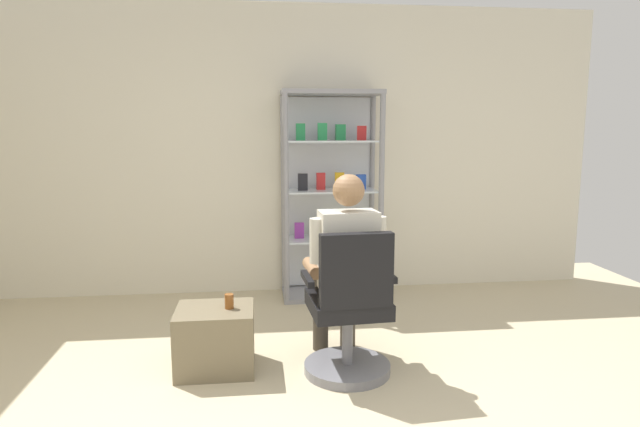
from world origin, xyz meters
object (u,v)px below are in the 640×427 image
object	(u,v)px
office_chair	(350,317)
storage_crate	(215,339)
seated_shopkeeper	(344,261)
tea_glass	(229,301)
display_cabinet_main	(330,194)

from	to	relation	value
office_chair	storage_crate	distance (m)	0.90
seated_shopkeeper	tea_glass	xyz separation A→B (m)	(-0.75, 0.04, -0.25)
display_cabinet_main	storage_crate	xyz separation A→B (m)	(-0.96, -1.54, -0.76)
storage_crate	tea_glass	xyz separation A→B (m)	(0.10, -0.01, 0.25)
seated_shopkeeper	storage_crate	world-z (taller)	seated_shopkeeper
storage_crate	tea_glass	world-z (taller)	tea_glass
display_cabinet_main	tea_glass	xyz separation A→B (m)	(-0.87, -1.54, -0.50)
office_chair	seated_shopkeeper	xyz separation A→B (m)	(-0.01, 0.16, 0.32)
display_cabinet_main	office_chair	bearing A→B (deg)	-93.66
seated_shopkeeper	display_cabinet_main	bearing A→B (deg)	85.55
tea_glass	display_cabinet_main	bearing A→B (deg)	60.62
office_chair	seated_shopkeeper	size ratio (longest dim) A/B	0.74
office_chair	tea_glass	xyz separation A→B (m)	(-0.76, 0.20, 0.07)
display_cabinet_main	seated_shopkeeper	xyz separation A→B (m)	(-0.12, -1.58, -0.25)
display_cabinet_main	office_chair	size ratio (longest dim) A/B	1.98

